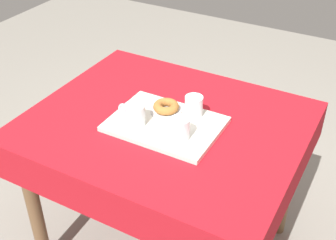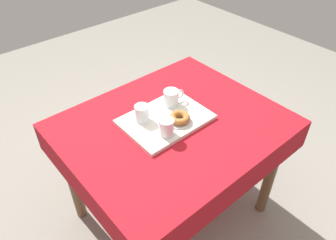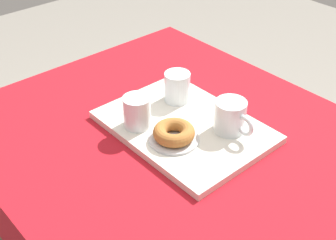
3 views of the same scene
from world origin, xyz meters
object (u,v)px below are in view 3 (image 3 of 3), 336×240
dining_table (178,170)px  donut_plate_left (174,139)px  water_glass_near (177,88)px  tea_mug_left (231,117)px  sugar_donut_left (174,132)px  water_glass_far (137,113)px  serving_tray (184,127)px

dining_table → donut_plate_left: donut_plate_left is taller
water_glass_near → donut_plate_left: (0.14, -0.14, -0.04)m
tea_mug_left → sugar_donut_left: bearing=-115.4°
tea_mug_left → water_glass_far: 0.25m
water_glass_near → tea_mug_left: bearing=1.1°
dining_table → water_glass_far: size_ratio=12.78×
water_glass_near → sugar_donut_left: 0.19m
donut_plate_left → sugar_donut_left: sugar_donut_left is taller
dining_table → water_glass_far: water_glass_far is taller
dining_table → donut_plate_left: bearing=-61.7°
dining_table → serving_tray: serving_tray is taller
water_glass_near → serving_tray: bearing=-32.8°
water_glass_near → donut_plate_left: bearing=-44.7°
dining_table → water_glass_near: (-0.12, 0.10, 0.17)m
water_glass_near → water_glass_far: same height
serving_tray → sugar_donut_left: bearing=-63.2°
tea_mug_left → donut_plate_left: bearing=-115.4°
water_glass_far → donut_plate_left: 0.12m
water_glass_near → water_glass_far: bearing=-81.8°
donut_plate_left → water_glass_far: bearing=-165.2°
serving_tray → water_glass_near: water_glass_near is taller
water_glass_far → sugar_donut_left: 0.12m
donut_plate_left → dining_table: bearing=118.3°
dining_table → donut_plate_left: 0.14m
water_glass_far → donut_plate_left: (0.11, 0.03, -0.04)m
water_glass_far → water_glass_near: bearing=98.2°
tea_mug_left → water_glass_near: bearing=-178.9°
dining_table → serving_tray: (-0.02, 0.04, 0.12)m
serving_tray → water_glass_far: (-0.08, -0.10, 0.05)m
sugar_donut_left → dining_table: bearing=118.3°
dining_table → water_glass_far: bearing=-147.4°
dining_table → serving_tray: 0.13m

